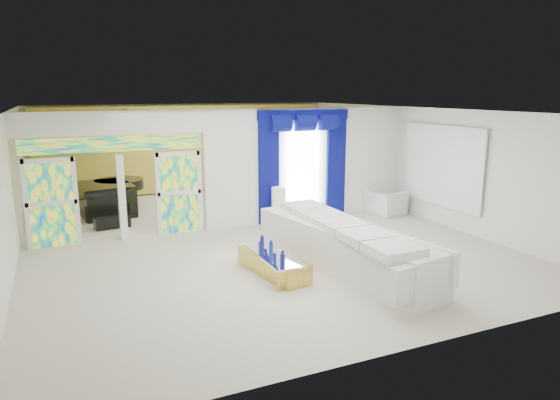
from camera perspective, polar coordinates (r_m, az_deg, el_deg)
name	(u,v)px	position (r m, az deg, el deg)	size (l,w,h in m)	color
floor	(249,236)	(12.17, -3.59, -4.08)	(12.00, 12.00, 0.00)	#B7AF9E
dividing_wall	(309,164)	(13.60, 3.37, 4.14)	(5.70, 0.18, 3.00)	white
dividing_header	(113,123)	(12.04, -18.46, 8.33)	(4.30, 0.18, 0.55)	white
stained_panel_left	(52,203)	(12.21, -24.56, -0.30)	(0.95, 0.04, 2.00)	#994C3F
stained_panel_right	(179,193)	(12.48, -11.41, 0.84)	(0.95, 0.04, 2.00)	#994C3F
stained_transom	(115,144)	(12.08, -18.31, 6.09)	(4.00, 0.05, 0.35)	#994C3F
window_pane	(303,167)	(13.41, 2.61, 3.81)	(1.00, 0.02, 2.30)	white
blue_drape_left	(269,171)	(12.98, -1.29, 3.31)	(0.55, 0.10, 2.80)	#030E46
blue_drape_right	(336,166)	(13.86, 6.38, 3.82)	(0.55, 0.10, 2.80)	#030E46
blue_pelmet	(304,115)	(13.25, 2.73, 9.66)	(2.60, 0.12, 0.25)	#030E46
wall_mirror	(442,166)	(13.54, 17.93, 3.73)	(0.04, 2.70, 1.90)	white
gold_curtains	(188,149)	(17.44, -10.48, 5.77)	(9.70, 0.12, 2.90)	gold
white_sofa	(343,248)	(9.88, 7.17, -5.49)	(0.96, 4.48, 0.85)	silver
coffee_table	(273,265)	(9.62, -0.77, -7.36)	(0.58, 1.73, 0.38)	gold
console_table	(289,216)	(13.14, 1.04, -1.87)	(1.27, 0.40, 0.42)	white
table_lamp	(279,199)	(12.91, -0.15, 0.16)	(0.36, 0.36, 0.58)	white
armchair	(384,202)	(14.50, 11.72, -0.23)	(1.06, 0.92, 0.69)	silver
grand_piano	(105,199)	(14.99, -19.25, 0.11)	(1.33, 1.74, 0.88)	black
piano_bench	(112,222)	(13.50, -18.56, -2.42)	(0.87, 0.34, 0.29)	black
tv_console	(43,208)	(14.68, -25.42, -0.87)	(0.53, 0.48, 0.77)	tan
chandelier	(125,120)	(14.48, -17.24, 8.69)	(0.60, 0.60, 0.60)	gold
decanters	(273,251)	(9.50, -0.78, -5.81)	(0.23, 1.17, 0.24)	navy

